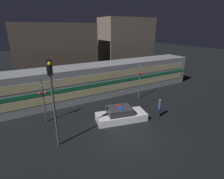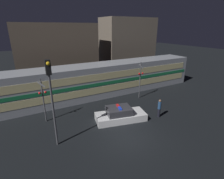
# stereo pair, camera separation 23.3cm
# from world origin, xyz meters

# --- Properties ---
(ground_plane) EXTENTS (120.00, 120.00, 0.00)m
(ground_plane) POSITION_xyz_m (0.00, 0.00, 0.00)
(ground_plane) COLOR black
(train) EXTENTS (23.71, 3.12, 3.65)m
(train) POSITION_xyz_m (2.76, 8.73, 1.82)
(train) COLOR #999EA5
(train) RESTS_ON ground_plane
(police_car) EXTENTS (4.54, 2.67, 1.32)m
(police_car) POSITION_xyz_m (0.90, 2.42, 0.48)
(police_car) COLOR silver
(police_car) RESTS_ON ground_plane
(pedestrian) EXTENTS (0.28, 0.28, 1.66)m
(pedestrian) POSITION_xyz_m (4.20, 1.22, 0.85)
(pedestrian) COLOR black
(pedestrian) RESTS_ON ground_plane
(crossing_signal_near) EXTENTS (0.64, 0.27, 4.10)m
(crossing_signal_near) POSITION_xyz_m (5.40, 5.61, 2.31)
(crossing_signal_near) COLOR #4C4C51
(crossing_signal_near) RESTS_ON ground_plane
(crossing_signal_far) EXTENTS (0.64, 0.27, 3.78)m
(crossing_signal_far) POSITION_xyz_m (-4.72, 5.27, 2.15)
(crossing_signal_far) COLOR #4C4C51
(crossing_signal_far) RESTS_ON ground_plane
(traffic_light_corner) EXTENTS (0.30, 0.46, 5.83)m
(traffic_light_corner) POSITION_xyz_m (-4.59, 1.64, 4.05)
(traffic_light_corner) COLOR #4C4C51
(traffic_light_corner) RESTS_ON ground_plane
(building_left) EXTENTS (10.75, 4.08, 8.10)m
(building_left) POSITION_xyz_m (-0.98, 16.07, 4.05)
(building_left) COLOR brown
(building_left) RESTS_ON ground_plane
(building_center) EXTENTS (8.76, 4.69, 9.05)m
(building_center) POSITION_xyz_m (11.17, 16.87, 4.52)
(building_center) COLOR #726656
(building_center) RESTS_ON ground_plane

